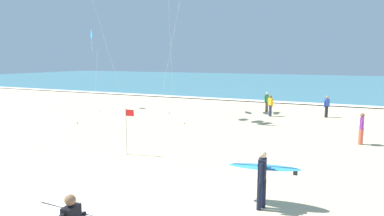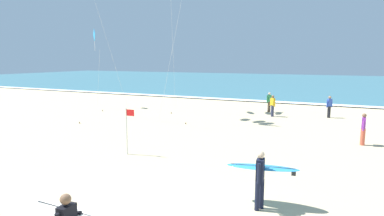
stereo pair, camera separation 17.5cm
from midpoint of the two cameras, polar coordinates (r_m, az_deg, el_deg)
name	(u,v)px [view 2 (the right image)]	position (r m, az deg, el deg)	size (l,w,h in m)	color
ocean_water	(311,83)	(61.69, 20.53, 4.27)	(160.00, 60.00, 0.08)	teal
shoreline_foam	(285,102)	(32.28, 16.41, 1.00)	(160.00, 1.33, 0.01)	white
surfer_trailing	(261,172)	(9.46, 12.74, -11.08)	(2.12, 0.97, 1.71)	black
kite_diamond_cobalt_distant	(95,38)	(29.43, -16.83, 11.85)	(2.51, 2.16, 6.80)	#2D99DB
bystander_blue_top	(329,107)	(25.18, 23.47, 0.22)	(0.39, 0.37, 1.59)	black
bystander_purple_top	(363,129)	(17.89, 28.49, -3.32)	(0.22, 0.50, 1.59)	#D8593F
bystander_green_top	(269,102)	(26.36, 13.78, 1.04)	(0.34, 0.41, 1.59)	#4C3D2D
bystander_yellow_top	(273,106)	(24.35, 14.37, 0.40)	(0.43, 0.32, 1.59)	#2D334C
lifeguard_flag	(128,127)	(14.37, -11.08, -3.28)	(0.45, 0.05, 2.10)	silver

